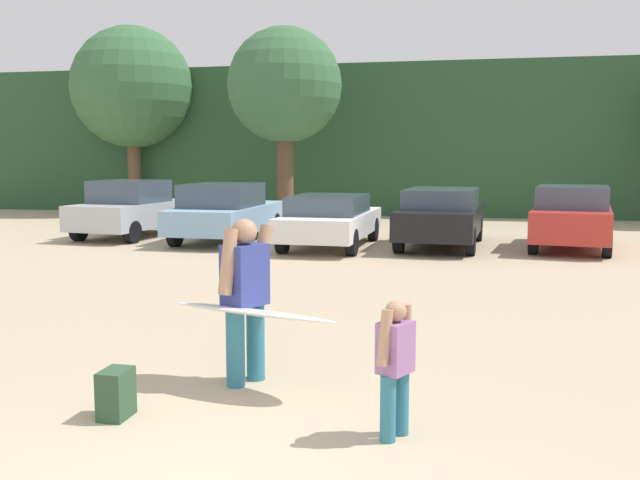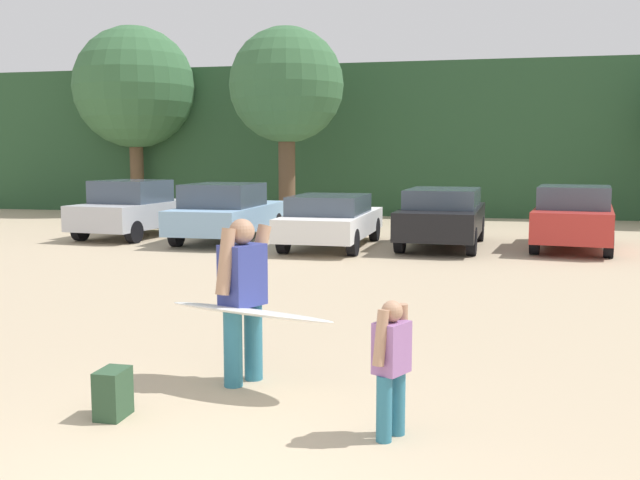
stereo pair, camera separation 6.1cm
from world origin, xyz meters
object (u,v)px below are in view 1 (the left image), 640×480
Objects in this scene: person_adult at (245,291)px; surfboard_white at (252,312)px; parked_car_white at (330,219)px; parked_car_red at (572,217)px; parked_car_black at (441,215)px; backpack_dropped at (116,394)px; parked_car_sky_blue at (226,212)px; parked_car_silver at (131,209)px; person_child at (395,361)px.

person_adult reaches higher than surfboard_white.
parked_car_white is 11.18m from person_adult.
person_adult is at bearing -34.59° from surfboard_white.
parked_car_white is 6.13m from parked_car_red.
surfboard_white is at bearing 176.99° from parked_car_black.
person_adult is 3.87× the size of backpack_dropped.
backpack_dropped is at bearing -163.63° from parked_car_sky_blue.
surfboard_white is (-1.31, -11.98, -0.02)m from parked_car_black.
parked_car_silver is at bearing 97.84° from parked_car_red.
parked_car_black is 12.05m from surfboard_white.
parked_car_silver is 12.17m from parked_car_red.
parked_car_silver is 6.20m from parked_car_white.
person_adult is (-4.69, -12.03, 0.15)m from parked_car_red.
parked_car_black is at bearing -80.15° from surfboard_white.
parked_car_white is (6.12, -1.00, -0.09)m from parked_car_silver.
parked_car_red is (12.17, -0.06, 0.01)m from parked_car_silver.
parked_car_black reaches higher than person_child.
parked_car_white is 1.10× the size of parked_car_red.
parked_car_black is 3.26m from parked_car_red.
surfboard_white is (1.49, -11.24, 0.07)m from parked_car_white.
backpack_dropped is at bearing 64.14° from surfboard_white.
parked_car_silver is 3.05m from parked_car_sky_blue.
parked_car_silver is at bearing 84.72° from parked_car_sky_blue.
parked_car_white is 2.90m from parked_car_black.
parked_car_white is at bearing 92.47° from backpack_dropped.
parked_car_white is 2.33× the size of surfboard_white.
backpack_dropped is (-0.96, -1.07, -0.57)m from surfboard_white.
parked_car_sky_blue is at bearing 93.84° from parked_car_black.
surfboard_white is (-1.58, 0.99, 0.13)m from person_child.
parked_car_red is 2.11× the size of surfboard_white.
parked_car_silver is at bearing 82.00° from parked_car_white.
parked_car_silver is 16.11m from person_child.
parked_car_white is at bearing -49.18° from person_child.
parked_car_red is 3.58× the size of person_child.
parked_car_sky_blue is 9.15m from parked_car_red.
person_adult is at bearing 166.84° from parked_car_red.
parked_car_black is at bearing 101.61° from parked_car_red.
person_child is at bearing 175.35° from parked_car_red.
parked_car_sky_blue is at bearing -90.16° from parked_car_silver.
person_adult reaches higher than parked_car_sky_blue.
parked_car_silver reaches higher than parked_car_white.
parked_car_sky_blue reaches higher than person_child.
parked_car_sky_blue is 1.02× the size of parked_car_black.
person_child is 1.87m from surfboard_white.
parked_car_white is at bearing -101.51° from parked_car_sky_blue.
backpack_dropped is at bearing 165.49° from parked_car_red.
parked_car_sky_blue is 3.16m from parked_car_white.
person_adult is at bearing -171.69° from parked_car_white.
parked_car_white is 12.33m from backpack_dropped.
parked_car_sky_blue is (3.03, -0.32, -0.00)m from parked_car_silver.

